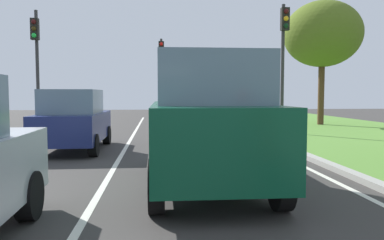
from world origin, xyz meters
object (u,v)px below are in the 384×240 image
object	(u,v)px
tree_roadside_far	(322,34)
car_hatchback_far	(74,120)
traffic_light_far_median	(161,65)
traffic_light_near_right	(284,46)
traffic_light_overhead_left	(36,52)
car_suv_ahead	(207,121)

from	to	relation	value
tree_roadside_far	car_hatchback_far	bearing A→B (deg)	-144.91
traffic_light_far_median	tree_roadside_far	distance (m)	9.10
car_hatchback_far	tree_roadside_far	world-z (taller)	tree_roadside_far
traffic_light_near_right	tree_roadside_far	xyz separation A→B (m)	(3.47, 4.06, 1.17)
car_hatchback_far	traffic_light_overhead_left	xyz separation A→B (m)	(-2.70, 5.44, 2.59)
traffic_light_near_right	traffic_light_far_median	bearing A→B (deg)	123.29
tree_roadside_far	car_suv_ahead	bearing A→B (deg)	-122.06
car_suv_ahead	traffic_light_near_right	world-z (taller)	traffic_light_near_right
traffic_light_far_median	car_suv_ahead	bearing A→B (deg)	-87.82
car_hatchback_far	traffic_light_near_right	size ratio (longest dim) A/B	0.70
car_suv_ahead	traffic_light_overhead_left	bearing A→B (deg)	121.53
car_suv_ahead	traffic_light_overhead_left	xyz separation A→B (m)	(-6.00, 10.05, 2.30)
traffic_light_near_right	traffic_light_far_median	world-z (taller)	traffic_light_near_right
car_suv_ahead	traffic_light_near_right	xyz separation A→B (m)	(4.27, 8.30, 2.44)
car_suv_ahead	traffic_light_far_median	size ratio (longest dim) A/B	0.92
traffic_light_far_median	traffic_light_near_right	bearing A→B (deg)	-56.71
car_suv_ahead	traffic_light_far_median	xyz separation A→B (m)	(-0.60, 15.72, 2.21)
car_suv_ahead	car_hatchback_far	bearing A→B (deg)	126.31
car_suv_ahead	traffic_light_far_median	world-z (taller)	traffic_light_far_median
traffic_light_overhead_left	car_hatchback_far	bearing A→B (deg)	-63.61
traffic_light_near_right	tree_roadside_far	world-z (taller)	tree_roadside_far
car_hatchback_far	tree_roadside_far	size ratio (longest dim) A/B	0.57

